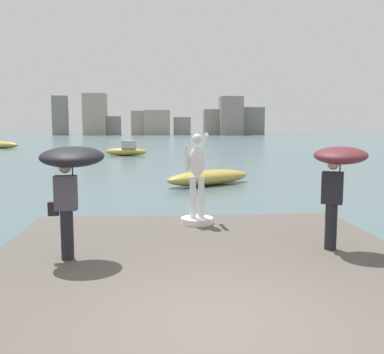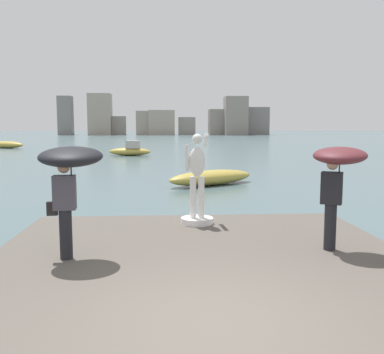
# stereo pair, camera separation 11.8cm
# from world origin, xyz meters

# --- Properties ---
(ground_plane) EXTENTS (400.00, 400.00, 0.00)m
(ground_plane) POSITION_xyz_m (0.00, 40.00, 0.00)
(ground_plane) COLOR #4C666B
(pier) EXTENTS (7.62, 9.25, 0.40)m
(pier) POSITION_xyz_m (0.00, 1.63, 0.20)
(pier) COLOR #564F47
(pier) RESTS_ON ground
(statue_white_figure) EXTENTS (0.77, 0.95, 2.18)m
(statue_white_figure) POSITION_xyz_m (0.13, 5.25, 1.24)
(statue_white_figure) COLOR white
(statue_white_figure) RESTS_ON pier
(onlooker_left) EXTENTS (1.18, 1.20, 2.02)m
(onlooker_left) POSITION_xyz_m (-2.28, 2.65, 2.00)
(onlooker_left) COLOR black
(onlooker_left) RESTS_ON pier
(onlooker_right) EXTENTS (1.31, 1.32, 1.99)m
(onlooker_right) POSITION_xyz_m (2.56, 2.86, 1.95)
(onlooker_right) COLOR black
(onlooker_right) RESTS_ON pier
(boat_near) EXTENTS (4.07, 1.94, 1.40)m
(boat_near) POSITION_xyz_m (-3.84, 35.37, 0.49)
(boat_near) COLOR #B2993D
(boat_near) RESTS_ON ground
(boat_leftward) EXTENTS (5.59, 3.82, 0.87)m
(boat_leftward) POSITION_xyz_m (-20.27, 49.93, 0.43)
(boat_leftward) COLOR #B2993D
(boat_leftward) RESTS_ON ground
(boat_rightward) EXTENTS (4.61, 3.55, 0.69)m
(boat_rightward) POSITION_xyz_m (1.52, 14.99, 0.34)
(boat_rightward) COLOR #B2993D
(boat_rightward) RESTS_ON ground
(distant_skyline) EXTENTS (63.90, 13.07, 12.36)m
(distant_skyline) POSITION_xyz_m (2.22, 128.35, 4.68)
(distant_skyline) COLOR gray
(distant_skyline) RESTS_ON ground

